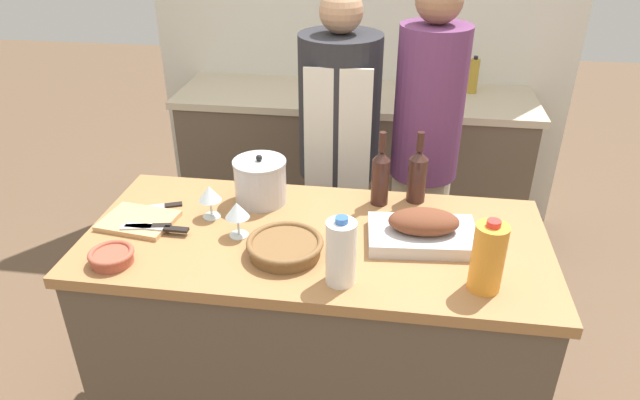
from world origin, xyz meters
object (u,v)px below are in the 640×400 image
Objects in this scene: cutting_board at (139,221)px; person_cook_aproned at (339,150)px; stock_pot at (260,181)px; wine_glass_right at (210,194)px; roasting_pan at (423,230)px; knife_paring at (148,226)px; wine_glass_left at (237,211)px; condiment_bottle_tall at (408,89)px; milk_jug at (341,252)px; knife_bread at (161,206)px; knife_chef at (159,228)px; wine_bottle_green at (417,174)px; mixing_bowl at (112,256)px; juice_jug at (488,257)px; person_cook_guest at (425,147)px; wicker_basket at (285,246)px; condiment_bottle_short at (473,76)px; wine_bottle_dark at (380,176)px.

person_cook_aproned reaches higher than cutting_board.
stock_pot is 1.59× the size of wine_glass_right.
roasting_pan reaches higher than knife_paring.
condiment_bottle_tall is (0.56, 1.41, -0.00)m from wine_glass_left.
knife_bread is at bearing 153.70° from milk_jug.
cutting_board is 1.35× the size of stock_pot.
person_cook_aproned reaches higher than milk_jug.
wine_glass_right is 0.21m from knife_chef.
person_cook_aproned is at bearing 52.46° from cutting_board.
condiment_bottle_tall is (0.18, 1.62, -0.01)m from milk_jug.
mixing_bowl is at bearing -149.92° from wine_bottle_green.
juice_jug reaches higher than knife_chef.
wine_glass_left reaches higher than knife_chef.
wine_glass_left is at bearing -175.17° from roasting_pan.
condiment_bottle_tall is 0.61m from person_cook_guest.
wicker_basket is at bearing 13.38° from mixing_bowl.
juice_jug is (1.16, 0.04, 0.08)m from mixing_bowl.
person_cook_aproned reaches higher than wine_bottle_green.
roasting_pan is 0.64m from stock_pot.
stock_pot is 0.89m from juice_jug.
stock_pot is at bearing -113.87° from person_cook_aproned.
condiment_bottle_short is (1.24, 1.71, 0.08)m from knife_paring.
person_cook_guest reaches higher than wine_glass_right.
wine_glass_left is (-0.18, 0.09, 0.07)m from wicker_basket.
stock_pot reaches higher than mixing_bowl.
juice_jug is 0.15× the size of person_cook_aproned.
wine_bottle_dark is (-0.14, -0.04, 0.00)m from wine_bottle_green.
juice_jug is 0.97m from wine_glass_right.
person_cook_aproned reaches higher than roasting_pan.
roasting_pan is 1.01m from mixing_bowl.
juice_jug is 1.34× the size of knife_paring.
condiment_bottle_tall is at bearing 65.17° from stock_pot.
wine_glass_left is at bearing 4.93° from knife_chef.
stock_pot is 1.14× the size of knife_paring.
mixing_bowl is 1.44m from person_cook_guest.
knife_bread is at bearing -125.41° from condiment_bottle_tall.
cutting_board is 0.16× the size of person_cook_guest.
condiment_bottle_short reaches higher than wicker_basket.
juice_jug is at bearing -15.91° from knife_bread.
wine_glass_right is (0.24, 0.08, 0.08)m from cutting_board.
person_cook_guest is at bearing 42.36° from knife_chef.
condiment_bottle_tall reaches higher than roasting_pan.
wine_bottle_green is 1.66× the size of knife_bread.
wicker_basket is 2.02× the size of wine_glass_right.
roasting_pan is at bearing -85.65° from wine_bottle_green.
wicker_basket is 0.24m from milk_jug.
wine_bottle_dark is at bearing 10.55° from knife_bread.
knife_chef is (-0.15, -0.13, -0.07)m from wine_glass_right.
wine_glass_right reaches higher than cutting_board.
mixing_bowl is 0.73m from milk_jug.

